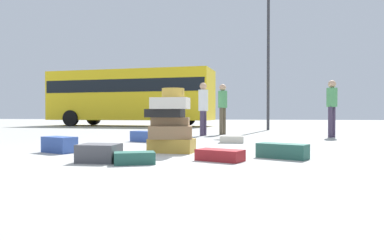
# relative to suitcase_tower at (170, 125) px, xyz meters

# --- Properties ---
(ground_plane) EXTENTS (80.00, 80.00, 0.00)m
(ground_plane) POSITION_rel_suitcase_tower_xyz_m (-0.08, -0.55, -0.49)
(ground_plane) COLOR #9E9E99
(suitcase_tower) EXTENTS (0.82, 0.59, 1.12)m
(suitcase_tower) POSITION_rel_suitcase_tower_xyz_m (0.00, 0.00, 0.00)
(suitcase_tower) COLOR #B28C33
(suitcase_tower) RESTS_ON ground
(suitcase_navy_foreground_far) EXTENTS (0.69, 0.52, 0.28)m
(suitcase_navy_foreground_far) POSITION_rel_suitcase_tower_xyz_m (-1.90, -0.39, -0.35)
(suitcase_navy_foreground_far) COLOR #334F99
(suitcase_navy_foreground_far) RESTS_ON ground
(suitcase_cream_left_side) EXTENTS (0.57, 0.34, 0.16)m
(suitcase_cream_left_side) POSITION_rel_suitcase_tower_xyz_m (0.83, 2.33, -0.40)
(suitcase_cream_left_side) COLOR beige
(suitcase_cream_left_side) RESTS_ON ground
(suitcase_teal_foreground_near) EXTENTS (0.61, 0.49, 0.16)m
(suitcase_teal_foreground_near) POSITION_rel_suitcase_tower_xyz_m (-0.09, -1.46, -0.41)
(suitcase_teal_foreground_near) COLOR #26594C
(suitcase_teal_foreground_near) RESTS_ON ground
(suitcase_navy_upright_blue) EXTENTS (0.74, 0.54, 0.26)m
(suitcase_navy_upright_blue) POSITION_rel_suitcase_tower_xyz_m (-1.28, 2.27, -0.36)
(suitcase_navy_upright_blue) COLOR #334F99
(suitcase_navy_upright_blue) RESTS_ON ground
(suitcase_maroon_behind_tower) EXTENTS (0.73, 0.53, 0.16)m
(suitcase_maroon_behind_tower) POSITION_rel_suitcase_tower_xyz_m (0.99, -0.90, -0.40)
(suitcase_maroon_behind_tower) COLOR maroon
(suitcase_maroon_behind_tower) RESTS_ON ground
(suitcase_teal_white_trunk) EXTENTS (0.80, 0.57, 0.22)m
(suitcase_teal_white_trunk) POSITION_rel_suitcase_tower_xyz_m (1.87, -0.41, -0.37)
(suitcase_teal_white_trunk) COLOR #26594C
(suitcase_teal_white_trunk) RESTS_ON ground
(suitcase_charcoal_right_side) EXTENTS (0.56, 0.47, 0.25)m
(suitcase_charcoal_right_side) POSITION_rel_suitcase_tower_xyz_m (-0.65, -1.37, -0.36)
(suitcase_charcoal_right_side) COLOR #4C4C51
(suitcase_charcoal_right_side) RESTS_ON ground
(person_bearded_onlooker) EXTENTS (0.30, 0.33, 1.65)m
(person_bearded_onlooker) POSITION_rel_suitcase_tower_xyz_m (-0.32, 4.92, 0.49)
(person_bearded_onlooker) COLOR #3F334C
(person_bearded_onlooker) RESTS_ON ground
(person_tourist_with_camera) EXTENTS (0.30, 0.33, 1.66)m
(person_tourist_with_camera) POSITION_rel_suitcase_tower_xyz_m (0.20, 5.68, 0.51)
(person_tourist_with_camera) COLOR brown
(person_tourist_with_camera) RESTS_ON ground
(person_passerby_in_red) EXTENTS (0.30, 0.31, 1.65)m
(person_passerby_in_red) POSITION_rel_suitcase_tower_xyz_m (3.47, 4.97, 0.51)
(person_passerby_in_red) COLOR #3F334C
(person_passerby_in_red) RESTS_ON ground
(parked_bus) EXTENTS (9.62, 3.04, 3.15)m
(parked_bus) POSITION_rel_suitcase_tower_xyz_m (-6.12, 13.36, 1.35)
(parked_bus) COLOR yellow
(parked_bus) RESTS_ON ground
(lamp_post) EXTENTS (0.36, 0.36, 7.14)m
(lamp_post) POSITION_rel_suitcase_tower_xyz_m (1.66, 9.45, 4.07)
(lamp_post) COLOR #333338
(lamp_post) RESTS_ON ground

